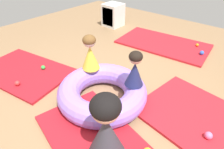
{
  "coord_description": "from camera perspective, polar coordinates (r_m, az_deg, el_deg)",
  "views": [
    {
      "loc": [
        1.36,
        -1.43,
        1.8
      ],
      "look_at": [
        -0.04,
        0.19,
        0.33
      ],
      "focal_mm": 30.82,
      "sensor_mm": 36.0,
      "label": 1
    }
  ],
  "objects": [
    {
      "name": "child_in_navy",
      "position": [
        2.37,
        6.79,
        1.63
      ],
      "size": [
        0.34,
        0.34,
        0.47
      ],
      "rotation": [
        0.0,
        0.0,
        3.91
      ],
      "color": "navy",
      "rests_on": "inflatable_cushion"
    },
    {
      "name": "play_ball_pink",
      "position": [
        2.42,
        26.72,
        -15.85
      ],
      "size": [
        0.08,
        0.08,
        0.08
      ],
      "primitive_type": "sphere",
      "color": "pink",
      "rests_on": "gym_mat_center_rear"
    },
    {
      "name": "gym_mat_far_right",
      "position": [
        4.32,
        14.86,
        8.83
      ],
      "size": [
        1.94,
        1.23,
        0.04
      ],
      "primitive_type": "cube",
      "rotation": [
        0.0,
        0.0,
        0.11
      ],
      "color": "red",
      "rests_on": "ground"
    },
    {
      "name": "play_ball_blue",
      "position": [
        4.06,
        25.11,
        5.87
      ],
      "size": [
        0.08,
        0.08,
        0.08
      ],
      "primitive_type": "sphere",
      "color": "blue",
      "rests_on": "gym_mat_far_right"
    },
    {
      "name": "storage_cube",
      "position": [
        5.15,
        0.15,
        17.18
      ],
      "size": [
        0.44,
        0.44,
        0.56
      ],
      "color": "silver",
      "rests_on": "ground"
    },
    {
      "name": "play_ball_red_second",
      "position": [
        3.2,
        -26.26,
        -2.32
      ],
      "size": [
        0.08,
        0.08,
        0.08
      ],
      "primitive_type": "sphere",
      "color": "red",
      "rests_on": "gym_mat_front"
    },
    {
      "name": "ground_plane",
      "position": [
        2.68,
        -2.02,
        -7.99
      ],
      "size": [
        8.0,
        8.0,
        0.0
      ],
      "primitive_type": "plane",
      "color": "#93704C"
    },
    {
      "name": "child_in_yellow",
      "position": [
        2.7,
        -6.52,
        6.46
      ],
      "size": [
        0.37,
        0.37,
        0.51
      ],
      "rotation": [
        0.0,
        0.0,
        5.44
      ],
      "color": "yellow",
      "rests_on": "inflatable_cushion"
    },
    {
      "name": "gym_mat_front",
      "position": [
        3.55,
        -24.59,
        0.82
      ],
      "size": [
        1.68,
        1.24,
        0.04
      ],
      "primitive_type": "cube",
      "rotation": [
        0.0,
        0.0,
        0.18
      ],
      "color": "#B21923",
      "rests_on": "ground"
    },
    {
      "name": "play_ball_orange",
      "position": [
        4.38,
        23.97,
        8.02
      ],
      "size": [
        0.06,
        0.06,
        0.06
      ],
      "primitive_type": "sphere",
      "color": "orange",
      "rests_on": "gym_mat_far_right"
    },
    {
      "name": "inflatable_cushion",
      "position": [
        2.6,
        -2.9,
        -5.17
      ],
      "size": [
        1.2,
        1.2,
        0.3
      ],
      "primitive_type": "torus",
      "color": "#9975EA",
      "rests_on": "ground"
    },
    {
      "name": "gym_mat_center_rear",
      "position": [
        2.66,
        24.35,
        -11.66
      ],
      "size": [
        1.51,
        1.26,
        0.04
      ],
      "primitive_type": "cube",
      "rotation": [
        0.0,
        0.0,
        -0.13
      ],
      "color": "red",
      "rests_on": "ground"
    },
    {
      "name": "adult_seated",
      "position": [
        1.81,
        -1.77,
        -15.9
      ],
      "size": [
        0.55,
        0.55,
        0.76
      ],
      "rotation": [
        0.0,
        0.0,
        5.6
      ],
      "color": "#383842",
      "rests_on": "gym_mat_near_right"
    },
    {
      "name": "play_ball_green",
      "position": [
        3.44,
        -19.74,
        1.97
      ],
      "size": [
        0.07,
        0.07,
        0.07
      ],
      "primitive_type": "sphere",
      "color": "green",
      "rests_on": "gym_mat_front"
    }
  ]
}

